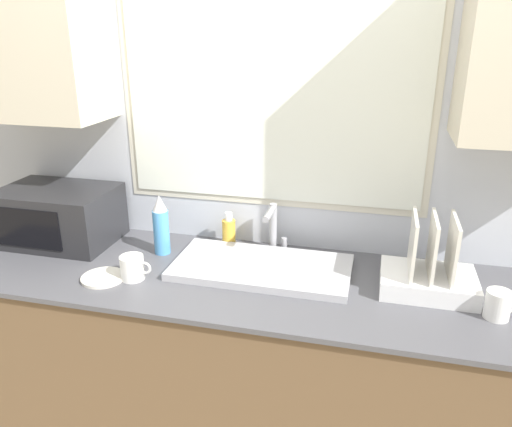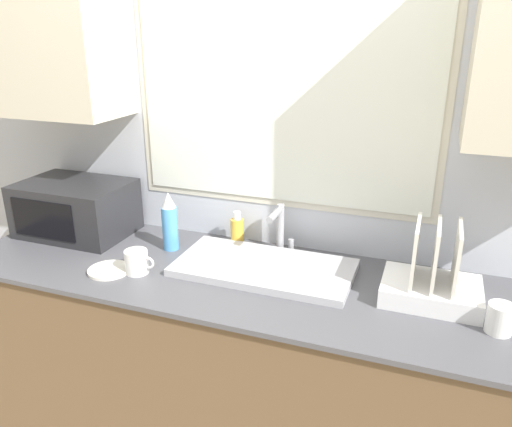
{
  "view_description": "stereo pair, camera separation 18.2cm",
  "coord_description": "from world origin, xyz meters",
  "px_view_note": "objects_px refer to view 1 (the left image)",
  "views": [
    {
      "loc": [
        0.44,
        -1.35,
        1.85
      ],
      "look_at": [
        0.03,
        0.3,
        1.21
      ],
      "focal_mm": 35.0,
      "sensor_mm": 36.0,
      "label": 1
    },
    {
      "loc": [
        0.61,
        -1.3,
        1.85
      ],
      "look_at": [
        0.03,
        0.3,
        1.21
      ],
      "focal_mm": 35.0,
      "sensor_mm": 36.0,
      "label": 2
    }
  ],
  "objects_px": {
    "microwave": "(58,215)",
    "mug_near_sink": "(133,268)",
    "faucet": "(273,225)",
    "dish_rack": "(429,274)",
    "spray_bottle": "(161,226)",
    "soap_bottle": "(229,232)"
  },
  "relations": [
    {
      "from": "microwave",
      "to": "mug_near_sink",
      "type": "bearing_deg",
      "value": -27.88
    },
    {
      "from": "mug_near_sink",
      "to": "faucet",
      "type": "bearing_deg",
      "value": 38.39
    },
    {
      "from": "spray_bottle",
      "to": "faucet",
      "type": "bearing_deg",
      "value": 15.27
    },
    {
      "from": "dish_rack",
      "to": "faucet",
      "type": "bearing_deg",
      "value": 162.72
    },
    {
      "from": "microwave",
      "to": "mug_near_sink",
      "type": "distance_m",
      "value": 0.56
    },
    {
      "from": "microwave",
      "to": "soap_bottle",
      "type": "distance_m",
      "value": 0.77
    },
    {
      "from": "dish_rack",
      "to": "spray_bottle",
      "type": "bearing_deg",
      "value": 176.35
    },
    {
      "from": "faucet",
      "to": "dish_rack",
      "type": "distance_m",
      "value": 0.66
    },
    {
      "from": "faucet",
      "to": "microwave",
      "type": "xyz_separation_m",
      "value": [
        -0.97,
        -0.11,
        -0.0
      ]
    },
    {
      "from": "soap_bottle",
      "to": "faucet",
      "type": "bearing_deg",
      "value": -4.79
    },
    {
      "from": "mug_near_sink",
      "to": "soap_bottle",
      "type": "bearing_deg",
      "value": 55.52
    },
    {
      "from": "faucet",
      "to": "mug_near_sink",
      "type": "distance_m",
      "value": 0.61
    },
    {
      "from": "dish_rack",
      "to": "spray_bottle",
      "type": "xyz_separation_m",
      "value": [
        -1.09,
        0.07,
        0.06
      ]
    },
    {
      "from": "microwave",
      "to": "dish_rack",
      "type": "relative_size",
      "value": 1.47
    },
    {
      "from": "microwave",
      "to": "mug_near_sink",
      "type": "relative_size",
      "value": 3.99
    },
    {
      "from": "spray_bottle",
      "to": "mug_near_sink",
      "type": "relative_size",
      "value": 2.08
    },
    {
      "from": "faucet",
      "to": "microwave",
      "type": "height_order",
      "value": "microwave"
    },
    {
      "from": "spray_bottle",
      "to": "mug_near_sink",
      "type": "distance_m",
      "value": 0.26
    },
    {
      "from": "faucet",
      "to": "soap_bottle",
      "type": "distance_m",
      "value": 0.21
    },
    {
      "from": "faucet",
      "to": "soap_bottle",
      "type": "xyz_separation_m",
      "value": [
        -0.2,
        0.02,
        -0.06
      ]
    },
    {
      "from": "microwave",
      "to": "dish_rack",
      "type": "xyz_separation_m",
      "value": [
        1.59,
        -0.08,
        -0.06
      ]
    },
    {
      "from": "mug_near_sink",
      "to": "spray_bottle",
      "type": "bearing_deg",
      "value": 87.19
    }
  ]
}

